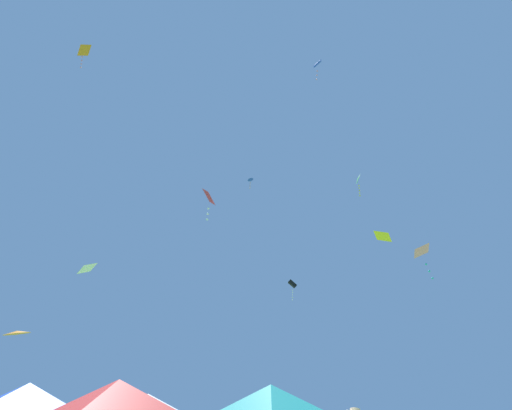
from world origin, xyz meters
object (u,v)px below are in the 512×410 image
object	(u,v)px
canopy_tent_blue	(25,400)
kite_blue_delta	(250,180)
kite_orange_delta	(17,332)
kite_green_diamond	(358,180)
canopy_tent_teal	(271,401)
kite_pink_diamond	(422,252)
kite_white_diamond	(86,268)
kite_yellow_diamond	(383,236)
kite_black_box	(292,285)
kite_orange_diamond	(83,51)
canopy_tent_white	(146,409)
kite_red_diamond	(210,198)
canopy_tent_red	(116,400)

from	to	relation	value
canopy_tent_blue	kite_blue_delta	world-z (taller)	kite_blue_delta
kite_blue_delta	kite_orange_delta	bearing A→B (deg)	-147.72
kite_blue_delta	kite_green_diamond	world-z (taller)	kite_blue_delta
canopy_tent_teal	kite_pink_diamond	distance (m)	21.01
kite_blue_delta	kite_white_diamond	xyz separation A→B (m)	(-9.17, -12.03, -15.24)
kite_blue_delta	kite_yellow_diamond	size ratio (longest dim) A/B	0.85
kite_black_box	kite_orange_diamond	bearing A→B (deg)	-131.85
canopy_tent_white	canopy_tent_blue	bearing A→B (deg)	-174.65
kite_green_diamond	kite_black_box	xyz separation A→B (m)	(-6.69, 2.69, -9.52)
canopy_tent_teal	kite_white_diamond	distance (m)	14.32
kite_yellow_diamond	kite_orange_diamond	distance (m)	24.79
canopy_tent_white	kite_red_diamond	size ratio (longest dim) A/B	1.44
kite_red_diamond	kite_black_box	bearing A→B (deg)	66.58
canopy_tent_white	kite_green_diamond	distance (m)	28.70
kite_pink_diamond	canopy_tent_teal	bearing A→B (deg)	-134.73
canopy_tent_teal	kite_blue_delta	size ratio (longest dim) A/B	3.07
canopy_tent_teal	canopy_tent_blue	world-z (taller)	canopy_tent_blue
kite_white_diamond	kite_orange_delta	distance (m)	6.55
kite_blue_delta	kite_orange_delta	xyz separation A→B (m)	(-14.13, -8.93, -18.18)
canopy_tent_teal	kite_orange_delta	bearing A→B (deg)	151.62
canopy_tent_teal	kite_black_box	world-z (taller)	kite_black_box
kite_blue_delta	kite_black_box	world-z (taller)	kite_blue_delta
kite_orange_delta	canopy_tent_blue	bearing A→B (deg)	-51.89
kite_orange_delta	kite_blue_delta	bearing A→B (deg)	32.28
kite_yellow_diamond	kite_white_diamond	size ratio (longest dim) A/B	1.70
kite_green_diamond	kite_black_box	size ratio (longest dim) A/B	1.27
canopy_tent_white	kite_yellow_diamond	bearing A→B (deg)	34.52
canopy_tent_blue	kite_yellow_diamond	distance (m)	22.54
kite_yellow_diamond	kite_green_diamond	distance (m)	10.80
canopy_tent_blue	kite_black_box	distance (m)	23.55
canopy_tent_blue	kite_yellow_diamond	size ratio (longest dim) A/B	2.65
canopy_tent_red	canopy_tent_blue	xyz separation A→B (m)	(-4.72, 3.91, 0.38)
kite_green_diamond	kite_red_diamond	bearing A→B (deg)	-139.62
kite_orange_diamond	kite_red_diamond	bearing A→B (deg)	20.05
canopy_tent_blue	kite_pink_diamond	xyz separation A→B (m)	(21.13, 12.67, 11.68)
kite_yellow_diamond	kite_red_diamond	distance (m)	12.76
kite_pink_diamond	canopy_tent_white	bearing A→B (deg)	-143.87
canopy_tent_white	kite_red_diamond	distance (m)	12.56
canopy_tent_blue	kite_white_diamond	distance (m)	9.70
canopy_tent_red	kite_orange_diamond	distance (m)	24.30
kite_pink_diamond	kite_blue_delta	size ratio (longest dim) A/B	2.19
canopy_tent_red	canopy_tent_blue	distance (m)	6.14
canopy_tent_blue	kite_orange_diamond	xyz separation A→B (m)	(-3.75, 1.05, 21.85)
kite_red_diamond	kite_orange_delta	world-z (taller)	kite_red_diamond
kite_orange_delta	kite_pink_diamond	bearing A→B (deg)	7.82
canopy_tent_blue	kite_orange_delta	size ratio (longest dim) A/B	1.81
kite_red_diamond	canopy_tent_red	bearing A→B (deg)	-94.41
kite_pink_diamond	kite_yellow_diamond	bearing A→B (deg)	-139.10
kite_black_box	kite_green_diamond	bearing A→B (deg)	-21.92
canopy_tent_teal	kite_green_diamond	bearing A→B (deg)	58.67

